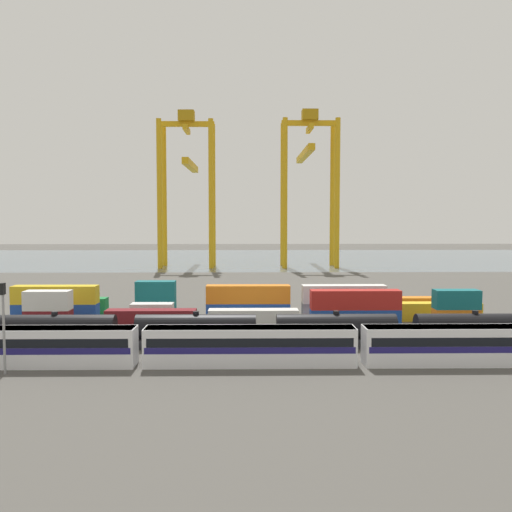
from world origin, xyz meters
The scene contains 29 objects.
ground_plane centered at (0.00, 40.00, 0.00)m, with size 420.00×420.00×0.00m, color #4C4944.
harbour_water centered at (0.00, 131.56, 0.00)m, with size 400.00×110.00×0.01m, color slate.
passenger_train centered at (-7.82, -21.37, 2.14)m, with size 65.60×3.14×3.90m.
freight_tank_row centered at (2.14, -13.53, 1.97)m, with size 78.29×2.76×4.22m.
signal_mast centered at (-31.23, -24.29, 5.59)m, with size 0.36×0.60×8.76m.
shipping_container_0 centered at (-34.85, -2.37, 1.30)m, with size 6.04×2.44×2.60m, color maroon.
shipping_container_1 centered at (-34.85, -2.37, 3.90)m, with size 6.04×2.44×2.60m, color silver.
shipping_container_2 centered at (-21.06, -2.37, 1.30)m, with size 12.10×2.44×2.60m, color maroon.
shipping_container_3 centered at (-7.28, -2.37, 1.30)m, with size 12.10×2.44×2.60m, color silver.
shipping_container_4 centered at (6.51, -2.37, 1.30)m, with size 12.10×2.44×2.60m, color #1C4299.
shipping_container_5 centered at (6.51, -2.37, 3.90)m, with size 12.10×2.44×2.60m, color #AD211C.
shipping_container_6 centered at (20.30, -2.37, 1.30)m, with size 6.04×2.44×2.60m, color orange.
shipping_container_7 centered at (20.30, -2.37, 3.90)m, with size 6.04×2.44×2.60m, color #146066.
shipping_container_8 centered at (-35.79, 3.25, 1.30)m, with size 12.10×2.44×2.60m, color #1C4299.
shipping_container_9 centered at (-35.79, 3.25, 3.90)m, with size 12.10×2.44×2.60m, color gold.
shipping_container_10 centered at (-21.88, 3.25, 1.30)m, with size 6.04×2.44×2.60m, color silver.
shipping_container_11 centered at (-7.97, 3.25, 1.30)m, with size 12.10×2.44×2.60m, color #1C4299.
shipping_container_12 centered at (-7.97, 3.25, 3.90)m, with size 12.10×2.44×2.60m, color orange.
shipping_container_13 centered at (5.94, 3.25, 1.30)m, with size 12.10×2.44×2.60m, color slate.
shipping_container_14 centered at (5.94, 3.25, 3.90)m, with size 12.10×2.44×2.60m, color silver.
shipping_container_15 centered at (19.85, 3.25, 1.30)m, with size 12.10×2.44×2.60m, color gold.
shipping_container_16 centered at (-35.88, 8.88, 1.30)m, with size 12.10×2.44×2.60m, color #197538.
shipping_container_17 centered at (-22.25, 8.88, 1.30)m, with size 6.04×2.44×2.60m, color #146066.
shipping_container_18 centered at (-22.25, 8.88, 3.90)m, with size 6.04×2.44×2.60m, color #146066.
shipping_container_19 centered at (-8.62, 8.88, 1.30)m, with size 6.04×2.44×2.60m, color #146066.
shipping_container_20 centered at (5.01, 8.88, 1.30)m, with size 6.04×2.44×2.60m, color gold.
shipping_container_21 centered at (18.64, 8.88, 1.30)m, with size 12.10×2.44×2.60m, color orange.
gantry_crane_west centered at (-26.44, 96.74, 28.13)m, with size 16.90×33.74×47.42m.
gantry_crane_central centered at (10.97, 97.72, 29.40)m, with size 17.23×40.29×47.80m.
Camera 1 is at (-8.11, -77.02, 14.82)m, focal length 39.18 mm.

